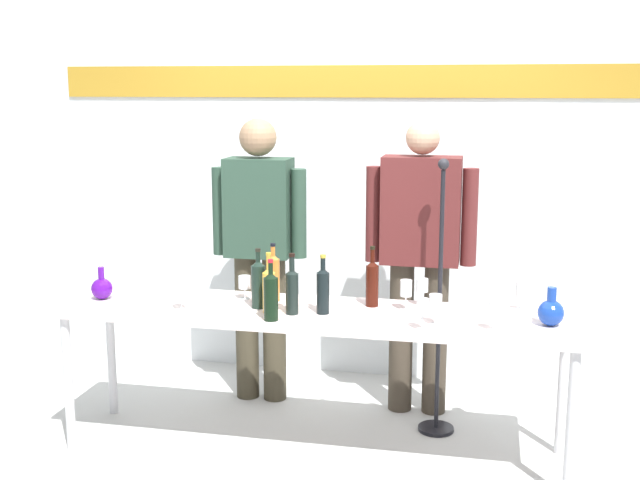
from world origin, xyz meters
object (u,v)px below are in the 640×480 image
object	(u,v)px
wine_bottle_3	(273,276)
wine_bottle_5	(292,289)
wine_bottle_2	(271,295)
display_table	(314,321)
wine_glass_right_5	(494,309)
wine_glass_right_1	(436,304)
microphone_stand	(438,343)
wine_glass_left_0	(181,276)
wine_glass_right_4	(522,290)
wine_bottle_4	(372,282)
wine_glass_right_0	(406,289)
wine_glass_right_3	(423,307)
presenter_right	(420,248)
presenter_left	(259,242)
wine_glass_left_1	(181,291)
decanter_blue_left	(102,288)
wine_bottle_6	(323,289)
wine_glass_right_2	(422,286)
wine_bottle_0	(269,288)
wine_bottle_1	(258,283)
decanter_blue_right	(551,312)
wine_glass_left_2	(245,283)

from	to	relation	value
wine_bottle_3	wine_bottle_5	bearing A→B (deg)	-54.47
wine_bottle_2	display_table	bearing A→B (deg)	52.68
wine_glass_right_5	wine_glass_right_1	bearing A→B (deg)	171.16
wine_glass_right_5	microphone_stand	xyz separation A→B (m)	(-0.28, 0.55, -0.36)
wine_bottle_5	wine_glass_left_0	size ratio (longest dim) A/B	1.95
wine_bottle_5	wine_glass_right_4	distance (m)	1.18
display_table	microphone_stand	world-z (taller)	microphone_stand
wine_bottle_5	wine_glass_right_5	xyz separation A→B (m)	(0.99, -0.07, -0.03)
wine_bottle_4	wine_glass_right_0	bearing A→B (deg)	-11.14
wine_glass_right_4	wine_bottle_5	bearing A→B (deg)	-163.61
display_table	wine_glass_right_3	bearing A→B (deg)	-20.93
wine_glass_right_5	presenter_right	bearing A→B (deg)	117.22
presenter_left	wine_glass_right_4	size ratio (longest dim) A/B	11.68
wine_glass_left_1	decanter_blue_left	bearing A→B (deg)	167.89
wine_bottle_6	wine_glass_right_5	distance (m)	0.85
display_table	wine_bottle_5	size ratio (longest dim) A/B	8.54
wine_glass_right_5	wine_glass_right_3	bearing A→B (deg)	-169.24
wine_glass_right_2	wine_bottle_0	bearing A→B (deg)	-158.37
wine_bottle_1	wine_bottle_6	size ratio (longest dim) A/B	1.03
wine_bottle_1	wine_bottle_2	xyz separation A→B (m)	(0.12, -0.20, -0.01)
wine_bottle_5	presenter_left	bearing A→B (deg)	117.39
decanter_blue_right	microphone_stand	distance (m)	0.77
wine_bottle_6	wine_glass_right_0	world-z (taller)	wine_bottle_6
wine_bottle_3	wine_glass_right_4	size ratio (longest dim) A/B	2.13
decanter_blue_left	wine_glass_right_1	size ratio (longest dim) A/B	1.21
wine_bottle_0	wine_glass_right_4	xyz separation A→B (m)	(1.25, 0.33, -0.03)
wine_glass_left_2	wine_glass_right_1	world-z (taller)	wine_glass_right_1
wine_glass_left_2	wine_glass_right_3	size ratio (longest dim) A/B	0.85
wine_glass_right_2	wine_glass_right_4	world-z (taller)	wine_glass_right_4
wine_glass_right_1	wine_bottle_5	bearing A→B (deg)	178.06
microphone_stand	wine_bottle_0	bearing A→B (deg)	-149.88
display_table	presenter_right	world-z (taller)	presenter_right
presenter_right	wine_bottle_1	world-z (taller)	presenter_right
wine_glass_right_1	wine_glass_right_4	size ratio (longest dim) A/B	1.00
presenter_right	wine_bottle_5	size ratio (longest dim) A/B	5.51
display_table	presenter_left	xyz separation A→B (m)	(-0.48, 0.66, 0.27)
presenter_right	wine_glass_left_0	distance (m)	1.36
wine_glass_left_1	wine_glass_right_1	distance (m)	1.29
wine_glass_right_5	wine_bottle_1	bearing A→B (deg)	173.16
wine_bottle_1	wine_glass_right_0	distance (m)	0.76
wine_bottle_2	wine_glass_right_2	xyz separation A→B (m)	(0.70, 0.43, -0.02)
display_table	wine_glass_right_2	bearing A→B (deg)	21.29
decanter_blue_left	wine_bottle_5	world-z (taller)	wine_bottle_5
decanter_blue_left	wine_glass_left_2	size ratio (longest dim) A/B	1.38
display_table	wine_glass_right_5	size ratio (longest dim) A/B	19.13
wine_bottle_2	wine_glass_left_2	distance (m)	0.43
display_table	decanter_blue_left	xyz separation A→B (m)	(-1.16, -0.03, 0.12)
wine_bottle_2	wine_bottle_4	world-z (taller)	wine_bottle_4
wine_bottle_4	wine_glass_right_5	size ratio (longest dim) A/B	2.29
decanter_blue_right	wine_bottle_1	xyz separation A→B (m)	(-1.45, 0.01, 0.06)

